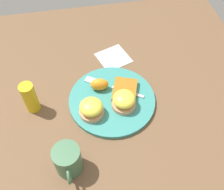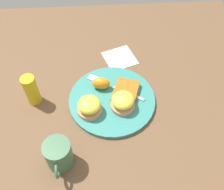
{
  "view_description": "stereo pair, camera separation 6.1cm",
  "coord_description": "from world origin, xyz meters",
  "views": [
    {
      "loc": [
        0.51,
        -0.09,
        0.71
      ],
      "look_at": [
        0.0,
        0.0,
        0.03
      ],
      "focal_mm": 42.0,
      "sensor_mm": 36.0,
      "label": 1
    },
    {
      "loc": [
        0.51,
        -0.03,
        0.71
      ],
      "look_at": [
        0.0,
        0.0,
        0.03
      ],
      "focal_mm": 42.0,
      "sensor_mm": 36.0,
      "label": 2
    }
  ],
  "objects": [
    {
      "name": "sandwich_benedict_left",
      "position": [
        0.04,
        -0.07,
        0.04
      ],
      "size": [
        0.08,
        0.08,
        0.06
      ],
      "color": "tan",
      "rests_on": "plate"
    },
    {
      "name": "cup",
      "position": [
        0.2,
        -0.16,
        0.05
      ],
      "size": [
        0.11,
        0.08,
        0.09
      ],
      "color": "#42704C",
      "rests_on": "ground_plane"
    },
    {
      "name": "sandwich_benedict_right",
      "position": [
        0.03,
        0.03,
        0.04
      ],
      "size": [
        0.08,
        0.08,
        0.06
      ],
      "color": "tan",
      "rests_on": "plate"
    },
    {
      "name": "condiment_bottle",
      "position": [
        -0.02,
        -0.26,
        0.06
      ],
      "size": [
        0.04,
        0.04,
        0.11
      ],
      "primitive_type": "cylinder",
      "color": "gold",
      "rests_on": "ground_plane"
    },
    {
      "name": "orange_wedge",
      "position": [
        -0.05,
        -0.03,
        0.04
      ],
      "size": [
        0.04,
        0.06,
        0.04
      ],
      "primitive_type": "ellipsoid",
      "rotation": [
        0.0,
        0.0,
        4.59
      ],
      "color": "orange",
      "rests_on": "plate"
    },
    {
      "name": "ground_plane",
      "position": [
        0.0,
        0.0,
        0.0
      ],
      "size": [
        1.1,
        1.1,
        0.0
      ],
      "primitive_type": "plane",
      "color": "brown"
    },
    {
      "name": "fork",
      "position": [
        -0.05,
        0.0,
        0.02
      ],
      "size": [
        0.13,
        0.19,
        0.0
      ],
      "color": "silver",
      "rests_on": "plate"
    },
    {
      "name": "plate",
      "position": [
        0.0,
        0.0,
        0.01
      ],
      "size": [
        0.29,
        0.29,
        0.01
      ],
      "primitive_type": "cylinder",
      "color": "teal",
      "rests_on": "ground_plane"
    },
    {
      "name": "napkin",
      "position": [
        -0.2,
        0.04,
        0.0
      ],
      "size": [
        0.14,
        0.14,
        0.0
      ],
      "primitive_type": "cube",
      "rotation": [
        0.0,
        0.0,
        0.34
      ],
      "color": "white",
      "rests_on": "ground_plane"
    },
    {
      "name": "hashbrown_patty",
      "position": [
        -0.02,
        0.05,
        0.02
      ],
      "size": [
        0.12,
        0.1,
        0.02
      ],
      "primitive_type": "cube",
      "rotation": [
        0.0,
        0.0,
        -0.33
      ],
      "color": "#A2681D",
      "rests_on": "plate"
    }
  ]
}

